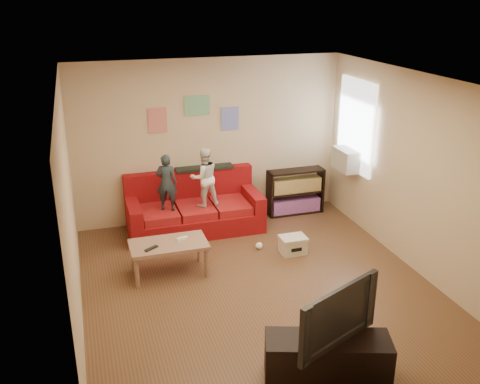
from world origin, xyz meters
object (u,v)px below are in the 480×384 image
object	(u,v)px
coffee_table	(169,247)
tv_stand	(327,359)
sofa	(194,210)
television	(330,312)
bookshelf	(295,194)
file_box	(293,245)
child_a	(166,183)
child_b	(204,177)

from	to	relation	value
coffee_table	tv_stand	size ratio (longest dim) A/B	0.84
sofa	television	xyz separation A→B (m)	(0.47, -3.98, 0.46)
bookshelf	file_box	xyz separation A→B (m)	(-0.63, -1.44, -0.22)
coffee_table	television	xyz separation A→B (m)	(1.13, -2.58, 0.38)
child_a	bookshelf	world-z (taller)	child_a
child_b	file_box	world-z (taller)	child_b
sofa	coffee_table	size ratio (longest dim) A/B	2.05
coffee_table	television	size ratio (longest dim) A/B	0.96
coffee_table	tv_stand	xyz separation A→B (m)	(1.13, -2.58, -0.17)
sofa	child_a	distance (m)	0.76
bookshelf	tv_stand	world-z (taller)	bookshelf
coffee_table	tv_stand	distance (m)	2.83
child_a	child_b	xyz separation A→B (m)	(0.60, 0.00, 0.02)
child_b	file_box	bearing A→B (deg)	126.25
tv_stand	television	size ratio (longest dim) A/B	1.15
child_a	television	world-z (taller)	child_a
child_b	file_box	distance (m)	1.75
sofa	tv_stand	bearing A→B (deg)	-83.20
sofa	coffee_table	world-z (taller)	sofa
bookshelf	coffee_table	bearing A→B (deg)	-148.84
tv_stand	bookshelf	bearing A→B (deg)	89.89
child_a	television	bearing A→B (deg)	123.68
child_b	television	distance (m)	3.82
child_a	bookshelf	distance (m)	2.37
bookshelf	tv_stand	xyz separation A→B (m)	(-1.36, -4.09, -0.12)
child_a	tv_stand	xyz separation A→B (m)	(0.93, -3.80, -0.67)
child_b	sofa	bearing A→B (deg)	-55.99
coffee_table	bookshelf	bearing A→B (deg)	31.16
coffee_table	television	bearing A→B (deg)	-66.36
file_box	tv_stand	xyz separation A→B (m)	(-0.73, -2.65, 0.10)
coffee_table	file_box	distance (m)	1.89
file_box	tv_stand	world-z (taller)	tv_stand
coffee_table	file_box	bearing A→B (deg)	2.14
file_box	television	xyz separation A→B (m)	(-0.73, -2.65, 0.64)
coffee_table	bookshelf	xyz separation A→B (m)	(2.49, 1.51, -0.05)
child_b	television	bearing A→B (deg)	88.45
child_a	television	size ratio (longest dim) A/B	0.84
child_a	coffee_table	bearing A→B (deg)	100.42
bookshelf	file_box	world-z (taller)	bookshelf
child_b	bookshelf	bearing A→B (deg)	-176.71
child_b	television	xyz separation A→B (m)	(0.33, -3.80, -0.15)
sofa	child_b	world-z (taller)	child_b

